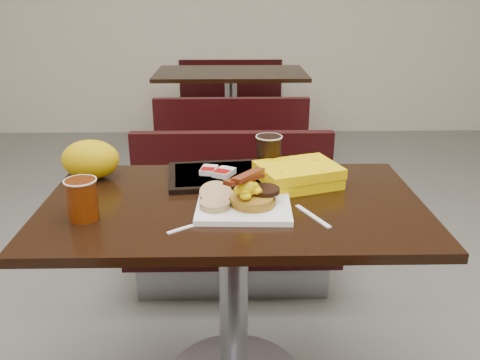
{
  "coord_description": "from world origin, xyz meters",
  "views": [
    {
      "loc": [
        -0.01,
        -1.46,
        1.39
      ],
      "look_at": [
        0.02,
        0.0,
        0.82
      ],
      "focal_mm": 37.51,
      "sensor_mm": 36.0,
      "label": 1
    }
  ],
  "objects_px": {
    "coffee_cup_near": "(82,200)",
    "fork": "(182,229)",
    "bench_far_n": "(231,101)",
    "platter": "(244,208)",
    "tray": "(225,175)",
    "hashbrown_sleeve_right": "(224,173)",
    "table_near": "(234,301)",
    "bench_near_n": "(232,217)",
    "coffee_cup_far": "(269,152)",
    "table_far": "(231,117)",
    "clamshell": "(298,175)",
    "paper_bag": "(91,159)",
    "pancake_stack": "(253,200)",
    "hashbrown_sleeve_left": "(209,170)",
    "bench_far_s": "(231,144)",
    "knife": "(313,216)"
  },
  "relations": [
    {
      "from": "knife",
      "to": "tray",
      "type": "height_order",
      "value": "tray"
    },
    {
      "from": "pancake_stack",
      "to": "hashbrown_sleeve_right",
      "type": "relative_size",
      "value": 1.77
    },
    {
      "from": "bench_near_n",
      "to": "platter",
      "type": "height_order",
      "value": "platter"
    },
    {
      "from": "clamshell",
      "to": "coffee_cup_near",
      "type": "bearing_deg",
      "value": -177.42
    },
    {
      "from": "platter",
      "to": "paper_bag",
      "type": "bearing_deg",
      "value": 153.39
    },
    {
      "from": "bench_near_n",
      "to": "coffee_cup_far",
      "type": "distance_m",
      "value": 0.66
    },
    {
      "from": "bench_near_n",
      "to": "table_far",
      "type": "height_order",
      "value": "table_far"
    },
    {
      "from": "table_near",
      "to": "coffee_cup_far",
      "type": "bearing_deg",
      "value": 62.69
    },
    {
      "from": "bench_near_n",
      "to": "coffee_cup_near",
      "type": "height_order",
      "value": "coffee_cup_near"
    },
    {
      "from": "coffee_cup_near",
      "to": "hashbrown_sleeve_right",
      "type": "height_order",
      "value": "coffee_cup_near"
    },
    {
      "from": "platter",
      "to": "clamshell",
      "type": "xyz_separation_m",
      "value": [
        0.19,
        0.21,
        0.03
      ]
    },
    {
      "from": "platter",
      "to": "paper_bag",
      "type": "xyz_separation_m",
      "value": [
        -0.53,
        0.29,
        0.06
      ]
    },
    {
      "from": "table_near",
      "to": "knife",
      "type": "distance_m",
      "value": 0.46
    },
    {
      "from": "tray",
      "to": "hashbrown_sleeve_right",
      "type": "height_order",
      "value": "hashbrown_sleeve_right"
    },
    {
      "from": "bench_far_s",
      "to": "hashbrown_sleeve_left",
      "type": "distance_m",
      "value": 1.74
    },
    {
      "from": "table_far",
      "to": "pancake_stack",
      "type": "height_order",
      "value": "pancake_stack"
    },
    {
      "from": "bench_near_n",
      "to": "table_far",
      "type": "xyz_separation_m",
      "value": [
        0.0,
        1.9,
        0.02
      ]
    },
    {
      "from": "tray",
      "to": "table_near",
      "type": "bearing_deg",
      "value": -88.32
    },
    {
      "from": "pancake_stack",
      "to": "platter",
      "type": "bearing_deg",
      "value": -162.64
    },
    {
      "from": "bench_near_n",
      "to": "coffee_cup_far",
      "type": "xyz_separation_m",
      "value": [
        0.13,
        -0.45,
        0.47
      ]
    },
    {
      "from": "platter",
      "to": "bench_far_s",
      "type": "bearing_deg",
      "value": 93.01
    },
    {
      "from": "paper_bag",
      "to": "table_near",
      "type": "bearing_deg",
      "value": -23.57
    },
    {
      "from": "bench_far_n",
      "to": "table_near",
      "type": "bearing_deg",
      "value": -90.0
    },
    {
      "from": "knife",
      "to": "clamshell",
      "type": "xyz_separation_m",
      "value": [
        -0.01,
        0.26,
        0.03
      ]
    },
    {
      "from": "paper_bag",
      "to": "coffee_cup_far",
      "type": "bearing_deg",
      "value": 3.12
    },
    {
      "from": "coffee_cup_near",
      "to": "fork",
      "type": "height_order",
      "value": "coffee_cup_near"
    },
    {
      "from": "table_near",
      "to": "bench_far_n",
      "type": "distance_m",
      "value": 3.3
    },
    {
      "from": "table_far",
      "to": "paper_bag",
      "type": "xyz_separation_m",
      "value": [
        -0.5,
        -2.38,
        0.44
      ]
    },
    {
      "from": "table_far",
      "to": "clamshell",
      "type": "height_order",
      "value": "clamshell"
    },
    {
      "from": "pancake_stack",
      "to": "coffee_cup_near",
      "type": "xyz_separation_m",
      "value": [
        -0.5,
        -0.06,
        0.03
      ]
    },
    {
      "from": "coffee_cup_near",
      "to": "bench_near_n",
      "type": "bearing_deg",
      "value": 61.89
    },
    {
      "from": "bench_far_n",
      "to": "table_far",
      "type": "bearing_deg",
      "value": -90.0
    },
    {
      "from": "bench_near_n",
      "to": "paper_bag",
      "type": "relative_size",
      "value": 4.99
    },
    {
      "from": "table_near",
      "to": "bench_far_n",
      "type": "xyz_separation_m",
      "value": [
        0.0,
        3.3,
        -0.02
      ]
    },
    {
      "from": "coffee_cup_near",
      "to": "coffee_cup_far",
      "type": "height_order",
      "value": "coffee_cup_far"
    },
    {
      "from": "table_far",
      "to": "pancake_stack",
      "type": "relative_size",
      "value": 8.69
    },
    {
      "from": "pancake_stack",
      "to": "hashbrown_sleeve_right",
      "type": "bearing_deg",
      "value": 110.07
    },
    {
      "from": "table_near",
      "to": "paper_bag",
      "type": "xyz_separation_m",
      "value": [
        -0.5,
        0.22,
        0.44
      ]
    },
    {
      "from": "bench_far_n",
      "to": "platter",
      "type": "xyz_separation_m",
      "value": [
        0.03,
        -3.37,
        0.4
      ]
    },
    {
      "from": "bench_near_n",
      "to": "coffee_cup_near",
      "type": "bearing_deg",
      "value": -118.11
    },
    {
      "from": "bench_far_s",
      "to": "tray",
      "type": "relative_size",
      "value": 2.54
    },
    {
      "from": "table_far",
      "to": "fork",
      "type": "bearing_deg",
      "value": -92.99
    },
    {
      "from": "bench_far_n",
      "to": "hashbrown_sleeve_left",
      "type": "distance_m",
      "value": 3.12
    },
    {
      "from": "platter",
      "to": "coffee_cup_near",
      "type": "bearing_deg",
      "value": -172.18
    },
    {
      "from": "bench_near_n",
      "to": "hashbrown_sleeve_left",
      "type": "relative_size",
      "value": 13.86
    },
    {
      "from": "hashbrown_sleeve_right",
      "to": "coffee_cup_far",
      "type": "relative_size",
      "value": 0.64
    },
    {
      "from": "platter",
      "to": "hashbrown_sleeve_left",
      "type": "bearing_deg",
      "value": 114.2
    },
    {
      "from": "table_near",
      "to": "coffee_cup_near",
      "type": "distance_m",
      "value": 0.63
    },
    {
      "from": "bench_far_n",
      "to": "coffee_cup_near",
      "type": "relative_size",
      "value": 8.19
    },
    {
      "from": "table_far",
      "to": "bench_far_n",
      "type": "bearing_deg",
      "value": 90.0
    }
  ]
}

